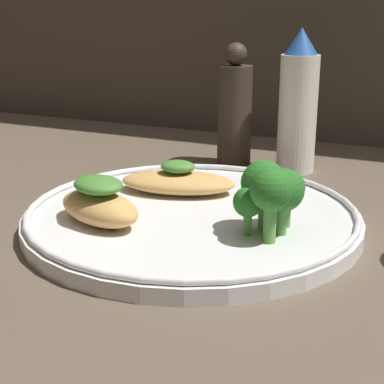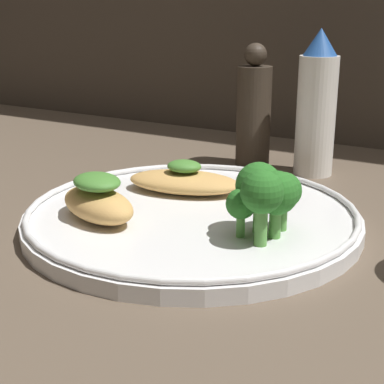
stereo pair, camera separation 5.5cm
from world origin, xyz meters
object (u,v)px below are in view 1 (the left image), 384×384
Objects in this scene: pepper_grinder at (235,111)px; plate at (192,216)px; sauce_bottle at (298,105)px; broccoli_bunch at (272,190)px.

plate is at bearing -79.01° from pepper_grinder.
plate is 24.63cm from sauce_bottle.
pepper_grinder is at bearing 100.99° from plate.
broccoli_bunch is at bearing -63.04° from pepper_grinder.
plate is 9.67cm from broccoli_bunch.
plate is at bearing 165.59° from broccoli_bunch.
pepper_grinder is (-4.50, 23.18, 6.08)cm from plate.
sauce_bottle is 8.38cm from pepper_grinder.
pepper_grinder is (-8.27, 0.00, -1.35)cm from sauce_bottle.
sauce_bottle is at bearing -0.00° from pepper_grinder.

